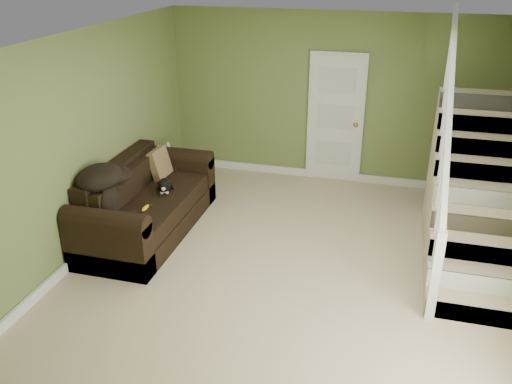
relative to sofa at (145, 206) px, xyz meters
The scene contains 15 objects.
floor 2.08m from the sofa, ahead, with size 5.00×5.50×0.01m, color #CBB992.
ceiling 3.04m from the sofa, ahead, with size 5.00×5.50×0.01m, color white.
wall_back 3.29m from the sofa, 50.03° to the left, with size 5.00×0.04×2.60m, color olive.
wall_front 3.81m from the sofa, 56.80° to the right, with size 5.00×0.04×2.60m, color olive.
wall_left 1.11m from the sofa, 144.70° to the right, with size 0.04×5.50×2.60m, color olive.
baseboard_back 3.14m from the sofa, 49.67° to the left, with size 5.00×0.04×0.12m, color white.
baseboard_left 0.63m from the sofa, 142.94° to the right, with size 0.04×5.50×0.12m, color white.
door 3.25m from the sofa, 48.13° to the left, with size 0.86×0.12×2.02m.
staircase 4.08m from the sofa, ahead, with size 1.00×2.51×2.82m.
sofa is the anchor object (origin of this frame).
side_table 1.11m from the sofa, 98.82° to the left, with size 0.49×0.49×0.81m.
cat 0.36m from the sofa, 43.40° to the left, with size 0.29×0.46×0.22m.
banana 0.45m from the sofa, 61.28° to the right, with size 0.05×0.18×0.05m, color yellow.
throw_pillow 0.74m from the sofa, 94.70° to the left, with size 0.10×0.40×0.40m, color #452C1B.
throw_blanket 0.86m from the sofa, 115.10° to the right, with size 0.50×0.66×0.27m, color black.
Camera 1 is at (1.03, -5.38, 3.44)m, focal length 38.00 mm.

